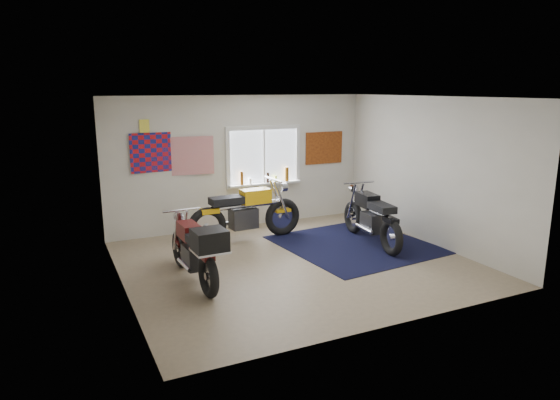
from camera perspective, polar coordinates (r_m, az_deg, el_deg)
name	(u,v)px	position (r m, az deg, el deg)	size (l,w,h in m)	color
ground	(296,263)	(8.37, 1.83, -7.17)	(5.50, 5.50, 0.00)	#9E896B
room_shell	(297,165)	(7.96, 1.91, 4.01)	(5.50, 5.50, 5.50)	white
navy_rug	(355,245)	(9.37, 8.61, -5.06)	(2.50, 2.60, 0.01)	black
window_assembly	(264,160)	(10.42, -1.86, 4.58)	(1.66, 0.17, 1.26)	white
oil_bottles	(269,176)	(10.45, -1.25, 2.72)	(1.10, 0.09, 0.30)	brown
flag_display	(144,126)	(9.65, -15.25, 8.16)	(1.60, 0.10, 1.17)	red
triumph_poster	(324,148)	(11.06, 5.06, 5.96)	(0.90, 0.03, 0.70)	#A54C14
yellow_triumph	(246,215)	(9.41, -3.95, -1.67)	(2.31, 0.69, 1.16)	black
black_chrome_bike	(371,219)	(9.39, 10.41, -2.12)	(0.64, 2.11, 1.08)	black
maroon_tourer	(196,250)	(7.41, -9.57, -5.71)	(0.60, 1.99, 1.01)	black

